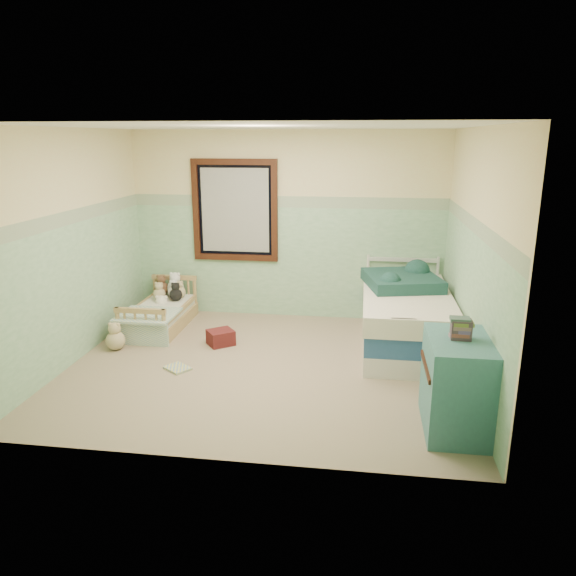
# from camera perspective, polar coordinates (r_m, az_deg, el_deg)

# --- Properties ---
(floor) EXTENTS (4.20, 3.60, 0.02)m
(floor) POSITION_cam_1_polar(r_m,az_deg,el_deg) (5.97, -2.57, -8.28)
(floor) COLOR #796B55
(floor) RESTS_ON ground
(ceiling) EXTENTS (4.20, 3.60, 0.02)m
(ceiling) POSITION_cam_1_polar(r_m,az_deg,el_deg) (5.46, -2.90, 16.68)
(ceiling) COLOR white
(ceiling) RESTS_ON wall_back
(wall_back) EXTENTS (4.20, 0.04, 2.50)m
(wall_back) POSITION_cam_1_polar(r_m,az_deg,el_deg) (7.33, -0.12, 6.51)
(wall_back) COLOR beige
(wall_back) RESTS_ON floor
(wall_front) EXTENTS (4.20, 0.04, 2.50)m
(wall_front) POSITION_cam_1_polar(r_m,az_deg,el_deg) (3.88, -7.62, -1.81)
(wall_front) COLOR beige
(wall_front) RESTS_ON floor
(wall_left) EXTENTS (0.04, 3.60, 2.50)m
(wall_left) POSITION_cam_1_polar(r_m,az_deg,el_deg) (6.31, -21.85, 3.93)
(wall_left) COLOR beige
(wall_left) RESTS_ON floor
(wall_right) EXTENTS (0.04, 3.60, 2.50)m
(wall_right) POSITION_cam_1_polar(r_m,az_deg,el_deg) (5.59, 18.96, 2.83)
(wall_right) COLOR beige
(wall_right) RESTS_ON floor
(wainscot_mint) EXTENTS (4.20, 0.01, 1.50)m
(wainscot_mint) POSITION_cam_1_polar(r_m,az_deg,el_deg) (7.41, -0.13, 2.67)
(wainscot_mint) COLOR #75A87E
(wainscot_mint) RESTS_ON floor
(border_strip) EXTENTS (4.20, 0.01, 0.15)m
(border_strip) POSITION_cam_1_polar(r_m,az_deg,el_deg) (7.27, -0.14, 9.02)
(border_strip) COLOR #3F643F
(border_strip) RESTS_ON wall_back
(window_frame) EXTENTS (1.16, 0.06, 1.36)m
(window_frame) POSITION_cam_1_polar(r_m,az_deg,el_deg) (7.39, -5.60, 8.08)
(window_frame) COLOR black
(window_frame) RESTS_ON wall_back
(window_blinds) EXTENTS (0.92, 0.01, 1.12)m
(window_blinds) POSITION_cam_1_polar(r_m,az_deg,el_deg) (7.40, -5.58, 8.09)
(window_blinds) COLOR #B8B8B3
(window_blinds) RESTS_ON window_frame
(toddler_bed_frame) EXTENTS (0.64, 1.27, 0.16)m
(toddler_bed_frame) POSITION_cam_1_polar(r_m,az_deg,el_deg) (7.30, -13.24, -3.42)
(toddler_bed_frame) COLOR #9F7C46
(toddler_bed_frame) RESTS_ON floor
(toddler_mattress) EXTENTS (0.58, 1.22, 0.12)m
(toddler_mattress) POSITION_cam_1_polar(r_m,az_deg,el_deg) (7.25, -13.31, -2.36)
(toddler_mattress) COLOR silver
(toddler_mattress) RESTS_ON toddler_bed_frame
(patchwork_quilt) EXTENTS (0.69, 0.64, 0.03)m
(patchwork_quilt) POSITION_cam_1_polar(r_m,az_deg,el_deg) (6.88, -14.52, -2.76)
(patchwork_quilt) COLOR #5A8CB5
(patchwork_quilt) RESTS_ON toddler_mattress
(plush_bed_brown) EXTENTS (0.20, 0.20, 0.20)m
(plush_bed_brown) POSITION_cam_1_polar(r_m,az_deg,el_deg) (7.71, -13.11, -0.06)
(plush_bed_brown) COLOR brown
(plush_bed_brown) RESTS_ON toddler_mattress
(plush_bed_white) EXTENTS (0.23, 0.23, 0.23)m
(plush_bed_white) POSITION_cam_1_polar(r_m,az_deg,el_deg) (7.63, -11.71, -0.01)
(plush_bed_white) COLOR white
(plush_bed_white) RESTS_ON toddler_mattress
(plush_bed_tan) EXTENTS (0.17, 0.17, 0.17)m
(plush_bed_tan) POSITION_cam_1_polar(r_m,az_deg,el_deg) (7.50, -13.33, -0.63)
(plush_bed_tan) COLOR tan
(plush_bed_tan) RESTS_ON toddler_mattress
(plush_bed_dark) EXTENTS (0.17, 0.17, 0.17)m
(plush_bed_dark) POSITION_cam_1_polar(r_m,az_deg,el_deg) (7.42, -11.68, -0.69)
(plush_bed_dark) COLOR black
(plush_bed_dark) RESTS_ON toddler_mattress
(plush_floor_cream) EXTENTS (0.25, 0.25, 0.25)m
(plush_floor_cream) POSITION_cam_1_polar(r_m,az_deg,el_deg) (7.47, -13.04, -2.59)
(plush_floor_cream) COLOR white
(plush_floor_cream) RESTS_ON floor
(plush_floor_tan) EXTENTS (0.22, 0.22, 0.22)m
(plush_floor_tan) POSITION_cam_1_polar(r_m,az_deg,el_deg) (6.68, -17.63, -5.27)
(plush_floor_tan) COLOR tan
(plush_floor_tan) RESTS_ON floor
(twin_bed_frame) EXTENTS (0.96, 1.93, 0.22)m
(twin_bed_frame) POSITION_cam_1_polar(r_m,az_deg,el_deg) (6.61, 12.13, -5.10)
(twin_bed_frame) COLOR silver
(twin_bed_frame) RESTS_ON floor
(twin_boxspring) EXTENTS (0.96, 1.93, 0.22)m
(twin_boxspring) POSITION_cam_1_polar(r_m,az_deg,el_deg) (6.53, 12.23, -3.30)
(twin_boxspring) COLOR navy
(twin_boxspring) RESTS_ON twin_bed_frame
(twin_mattress) EXTENTS (1.00, 1.96, 0.22)m
(twin_mattress) POSITION_cam_1_polar(r_m,az_deg,el_deg) (6.47, 12.34, -1.45)
(twin_mattress) COLOR white
(twin_mattress) RESTS_ON twin_boxspring
(teal_blanket) EXTENTS (1.00, 1.03, 0.14)m
(teal_blanket) POSITION_cam_1_polar(r_m,az_deg,el_deg) (6.70, 11.83, 0.78)
(teal_blanket) COLOR #112E2C
(teal_blanket) RESTS_ON twin_mattress
(dresser) EXTENTS (0.50, 0.81, 0.81)m
(dresser) POSITION_cam_1_polar(r_m,az_deg,el_deg) (4.83, 17.24, -9.64)
(dresser) COLOR #3D6D74
(dresser) RESTS_ON floor
(book_stack) EXTENTS (0.17, 0.13, 0.16)m
(book_stack) POSITION_cam_1_polar(r_m,az_deg,el_deg) (4.66, 17.69, -4.15)
(book_stack) COLOR brown
(book_stack) RESTS_ON dresser
(red_pillow) EXTENTS (0.38, 0.37, 0.18)m
(red_pillow) POSITION_cam_1_polar(r_m,az_deg,el_deg) (6.57, -7.07, -5.17)
(red_pillow) COLOR maroon
(red_pillow) RESTS_ON floor
(floor_book) EXTENTS (0.33, 0.32, 0.02)m
(floor_book) POSITION_cam_1_polar(r_m,az_deg,el_deg) (6.00, -11.51, -8.24)
(floor_book) COLOR #E1CF4C
(floor_book) RESTS_ON floor
(extra_plush_0) EXTENTS (0.16, 0.16, 0.16)m
(extra_plush_0) POSITION_cam_1_polar(r_m,az_deg,el_deg) (7.54, -11.29, -0.43)
(extra_plush_0) COLOR tan
(extra_plush_0) RESTS_ON toddler_mattress
(extra_plush_1) EXTENTS (0.17, 0.17, 0.17)m
(extra_plush_1) POSITION_cam_1_polar(r_m,az_deg,el_deg) (7.55, -11.86, -0.41)
(extra_plush_1) COLOR white
(extra_plush_1) RESTS_ON toddler_mattress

